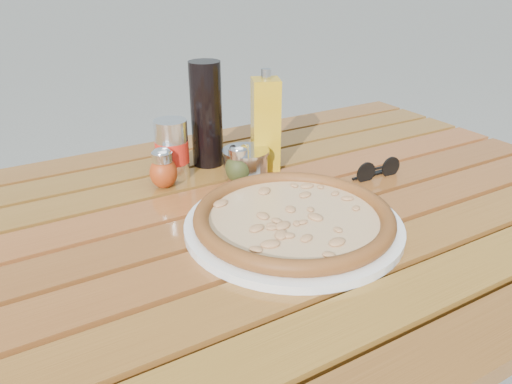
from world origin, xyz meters
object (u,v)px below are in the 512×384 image
plate (293,225)px  sunglasses (377,171)px  pizza (294,217)px  olive_oil_cruet (266,124)px  soda_can (172,150)px  table (262,248)px  oregano_shaker (239,164)px  parmesan_tin (246,163)px  dark_bottle (206,115)px  pepper_shaker (163,169)px

plate → sunglasses: sunglasses is taller
pizza → olive_oil_cruet: size_ratio=1.69×
plate → pizza: bearing=-43.3°
pizza → soda_can: bearing=106.1°
table → soda_can: bearing=108.6°
pizza → oregano_shaker: oregano_shaker is taller
plate → sunglasses: bearing=18.3°
plate → soda_can: 0.32m
plate → olive_oil_cruet: 0.28m
parmesan_tin → dark_bottle: bearing=108.0°
plate → dark_bottle: size_ratio=1.64×
table → soda_can: size_ratio=11.67×
plate → sunglasses: 0.28m
pepper_shaker → table: bearing=-59.5°
plate → pepper_shaker: 0.30m
parmesan_tin → sunglasses: (0.23, -0.14, -0.01)m
dark_bottle → oregano_shaker: bearing=-85.7°
pizza → parmesan_tin: size_ratio=3.59×
olive_oil_cruet → sunglasses: 0.25m
table → parmesan_tin: size_ratio=14.19×
pepper_shaker → parmesan_tin: (0.16, -0.04, -0.01)m
table → soda_can: soda_can is taller
pepper_shaker → parmesan_tin: pepper_shaker is taller
pizza → oregano_shaker: 0.21m
plate → parmesan_tin: parmesan_tin is taller
soda_can → plate: bearing=-73.9°
oregano_shaker → parmesan_tin: bearing=33.7°
pizza → pepper_shaker: pepper_shaker is taller
pizza → table: bearing=99.0°
soda_can → sunglasses: (0.36, -0.22, -0.04)m
plate → soda_can: bearing=106.1°
pizza → parmesan_tin: (0.04, 0.23, 0.01)m
plate → pizza: pizza is taller
table → plate: bearing=-81.0°
pizza → soda_can: size_ratio=2.95×
table → dark_bottle: 0.31m
plate → pepper_shaker: (-0.12, 0.27, 0.03)m
pepper_shaker → dark_bottle: size_ratio=0.37×
parmesan_tin → sunglasses: 0.27m
dark_bottle → sunglasses: bearing=-43.0°
dark_bottle → pepper_shaker: bearing=-152.3°
parmesan_tin → plate: bearing=-99.6°
olive_oil_cruet → soda_can: bearing=163.9°
soda_can → sunglasses: bearing=-31.2°
plate → pepper_shaker: bearing=114.7°
soda_can → parmesan_tin: (0.13, -0.08, -0.03)m
table → dark_bottle: bearing=86.1°
soda_can → olive_oil_cruet: bearing=-16.1°
dark_bottle → pizza: bearing=-90.8°
parmesan_tin → oregano_shaker: bearing=-146.3°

